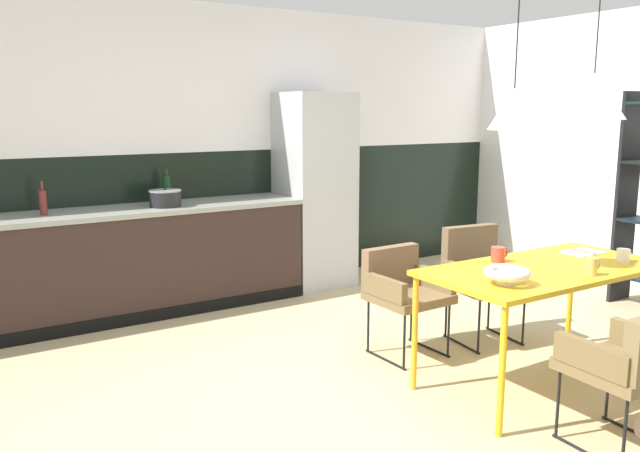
# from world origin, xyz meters

# --- Properties ---
(ground_plane) EXTENTS (9.04, 9.04, 0.00)m
(ground_plane) POSITION_xyz_m (0.00, 0.00, 0.00)
(ground_plane) COLOR tan
(back_wall_splashback_dark) EXTENTS (6.95, 0.12, 1.31)m
(back_wall_splashback_dark) POSITION_xyz_m (0.00, 2.84, 0.65)
(back_wall_splashback_dark) COLOR black
(back_wall_splashback_dark) RESTS_ON ground
(back_wall_panel_upper) EXTENTS (6.95, 0.12, 1.31)m
(back_wall_panel_upper) POSITION_xyz_m (0.00, 2.84, 1.96)
(back_wall_panel_upper) COLOR white
(back_wall_panel_upper) RESTS_ON back_wall_splashback_dark
(kitchen_counter) EXTENTS (3.89, 0.63, 0.89)m
(kitchen_counter) POSITION_xyz_m (-1.40, 2.48, 0.45)
(kitchen_counter) COLOR #2F201C
(kitchen_counter) RESTS_ON ground
(refrigerator_column) EXTENTS (0.62, 0.60, 1.84)m
(refrigerator_column) POSITION_xyz_m (0.86, 2.48, 0.92)
(refrigerator_column) COLOR #ADAFB2
(refrigerator_column) RESTS_ON ground
(dining_table) EXTENTS (1.54, 0.76, 0.74)m
(dining_table) POSITION_xyz_m (0.82, -0.26, 0.69)
(dining_table) COLOR gold
(dining_table) RESTS_ON ground
(armchair_facing_counter) EXTENTS (0.50, 0.48, 0.73)m
(armchair_facing_counter) POSITION_xyz_m (0.42, 0.61, 0.49)
(armchair_facing_counter) COLOR brown
(armchair_facing_counter) RESTS_ON ground
(armchair_far_side) EXTENTS (0.50, 0.49, 0.75)m
(armchair_far_side) POSITION_xyz_m (0.52, -1.04, 0.49)
(armchair_far_side) COLOR brown
(armchair_far_side) RESTS_ON ground
(armchair_head_of_table) EXTENTS (0.54, 0.52, 0.83)m
(armchair_head_of_table) POSITION_xyz_m (1.08, 0.53, 0.53)
(armchair_head_of_table) COLOR brown
(armchair_head_of_table) RESTS_ON ground
(fruit_bowl) EXTENTS (0.26, 0.26, 0.09)m
(fruit_bowl) POSITION_xyz_m (0.31, -0.41, 0.80)
(fruit_bowl) COLOR silver
(fruit_bowl) RESTS_ON dining_table
(open_book) EXTENTS (0.25, 0.19, 0.02)m
(open_book) POSITION_xyz_m (1.33, -0.14, 0.75)
(open_book) COLOR white
(open_book) RESTS_ON dining_table
(mug_short_terracotta) EXTENTS (0.12, 0.07, 0.10)m
(mug_short_terracotta) POSITION_xyz_m (0.87, -0.53, 0.80)
(mug_short_terracotta) COLOR gold
(mug_short_terracotta) RESTS_ON dining_table
(mug_glass_clear) EXTENTS (0.13, 0.09, 0.09)m
(mug_glass_clear) POSITION_xyz_m (0.67, -0.01, 0.79)
(mug_glass_clear) COLOR #B23D33
(mug_glass_clear) RESTS_ON dining_table
(mug_dark_espresso) EXTENTS (0.12, 0.08, 0.08)m
(mug_dark_espresso) POSITION_xyz_m (1.33, -0.43, 0.79)
(mug_dark_espresso) COLOR white
(mug_dark_espresso) RESTS_ON dining_table
(cooking_pot) EXTENTS (0.27, 0.27, 0.16)m
(cooking_pot) POSITION_xyz_m (-0.63, 2.42, 0.96)
(cooking_pot) COLOR black
(cooking_pot) RESTS_ON kitchen_counter
(bottle_wine_green) EXTENTS (0.07, 0.07, 0.29)m
(bottle_wine_green) POSITION_xyz_m (-0.55, 2.63, 1.01)
(bottle_wine_green) COLOR #0F3319
(bottle_wine_green) RESTS_ON kitchen_counter
(bottle_spice_small) EXTENTS (0.06, 0.06, 0.26)m
(bottle_spice_small) POSITION_xyz_m (-1.57, 2.47, 0.99)
(bottle_spice_small) COLOR maroon
(bottle_spice_small) RESTS_ON kitchen_counter
(pendant_lamp_over_table_near) EXTENTS (0.28, 0.28, 0.99)m
(pendant_lamp_over_table_near) POSITION_xyz_m (0.51, -0.21, 1.69)
(pendant_lamp_over_table_near) COLOR black
(pendant_lamp_over_table_far) EXTENTS (0.39, 0.39, 0.94)m
(pendant_lamp_over_table_far) POSITION_xyz_m (1.12, -0.28, 1.76)
(pendant_lamp_over_table_far) COLOR black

